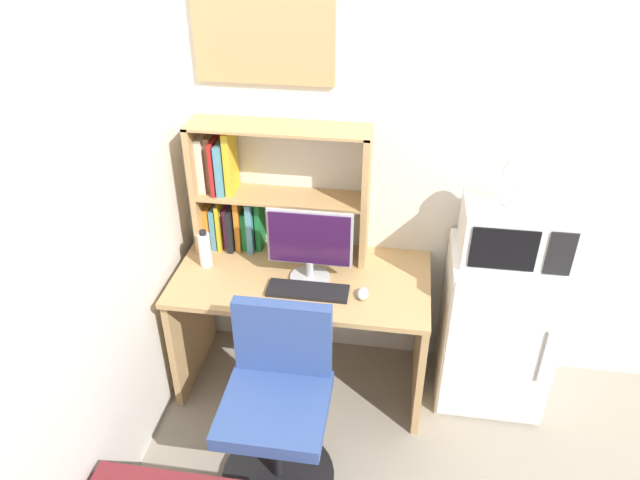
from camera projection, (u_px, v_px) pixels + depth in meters
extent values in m
cube|color=silver|center=(575.00, 162.00, 2.88)|extent=(6.40, 0.04, 2.60)
cube|color=tan|center=(302.00, 278.00, 3.05)|extent=(1.31, 0.67, 0.03)
cube|color=tan|center=(191.00, 321.00, 3.33)|extent=(0.04, 0.61, 0.70)
cube|color=tan|center=(420.00, 345.00, 3.17)|extent=(0.04, 0.61, 0.70)
cube|color=tan|center=(199.00, 186.00, 3.12)|extent=(0.03, 0.22, 0.72)
cube|color=tan|center=(366.00, 198.00, 3.01)|extent=(0.03, 0.22, 0.72)
cube|color=tan|center=(278.00, 127.00, 2.88)|extent=(0.91, 0.22, 0.01)
cube|color=tan|center=(281.00, 197.00, 3.08)|extent=(0.85, 0.22, 0.01)
cube|color=orange|center=(210.00, 224.00, 3.26)|extent=(0.03, 0.16, 0.24)
cube|color=teal|center=(217.00, 225.00, 3.25)|extent=(0.03, 0.16, 0.24)
cube|color=gold|center=(222.00, 223.00, 3.24)|extent=(0.02, 0.17, 0.27)
cube|color=purple|center=(228.00, 225.00, 3.26)|extent=(0.02, 0.13, 0.23)
cube|color=black|center=(233.00, 226.00, 3.23)|extent=(0.03, 0.18, 0.25)
cube|color=orange|center=(240.00, 222.00, 3.22)|extent=(0.03, 0.15, 0.30)
cube|color=#197233|center=(247.00, 228.00, 3.24)|extent=(0.03, 0.13, 0.22)
cube|color=teal|center=(252.00, 223.00, 3.21)|extent=(0.03, 0.17, 0.30)
cube|color=#197233|center=(260.00, 224.00, 3.22)|extent=(0.03, 0.13, 0.28)
cube|color=silver|center=(204.00, 163.00, 3.07)|extent=(0.04, 0.15, 0.29)
cube|color=brown|center=(211.00, 162.00, 3.06)|extent=(0.03, 0.13, 0.30)
cube|color=#B21E1E|center=(216.00, 165.00, 3.05)|extent=(0.02, 0.19, 0.29)
cube|color=teal|center=(223.00, 167.00, 3.05)|extent=(0.04, 0.18, 0.27)
cube|color=gold|center=(231.00, 161.00, 3.03)|extent=(0.03, 0.16, 0.33)
cylinder|color=#B7B7BC|center=(310.00, 277.00, 3.03)|extent=(0.20, 0.20, 0.02)
cylinder|color=#B7B7BC|center=(310.00, 269.00, 3.00)|extent=(0.04, 0.04, 0.09)
cube|color=#B7B7BC|center=(310.00, 238.00, 2.91)|extent=(0.43, 0.01, 0.30)
cube|color=#33143D|center=(310.00, 239.00, 2.90)|extent=(0.40, 0.02, 0.28)
cube|color=black|center=(308.00, 291.00, 2.92)|extent=(0.40, 0.13, 0.02)
ellipsoid|color=silver|center=(363.00, 293.00, 2.89)|extent=(0.06, 0.10, 0.04)
cylinder|color=silver|center=(205.00, 250.00, 3.08)|extent=(0.07, 0.07, 0.19)
cylinder|color=black|center=(203.00, 233.00, 3.03)|extent=(0.04, 0.04, 0.02)
cube|color=white|center=(495.00, 327.00, 3.14)|extent=(0.55, 0.46, 0.90)
cube|color=white|center=(500.00, 358.00, 2.94)|extent=(0.53, 0.01, 0.87)
cylinder|color=#B2B2B7|center=(543.00, 357.00, 2.88)|extent=(0.01, 0.01, 0.32)
cube|color=silver|center=(515.00, 231.00, 2.82)|extent=(0.50, 0.34, 0.28)
cube|color=black|center=(504.00, 250.00, 2.69)|extent=(0.30, 0.01, 0.21)
cube|color=black|center=(561.00, 254.00, 2.66)|extent=(0.12, 0.01, 0.22)
cylinder|color=silver|center=(515.00, 204.00, 2.75)|extent=(0.11, 0.11, 0.01)
cylinder|color=silver|center=(516.00, 195.00, 2.73)|extent=(0.02, 0.02, 0.08)
cylinder|color=silver|center=(522.00, 172.00, 2.65)|extent=(0.16, 0.03, 0.16)
cylinder|color=black|center=(278.00, 476.00, 2.86)|extent=(0.54, 0.54, 0.04)
cylinder|color=black|center=(277.00, 445.00, 2.74)|extent=(0.04, 0.04, 0.45)
cube|color=#334C8C|center=(275.00, 409.00, 2.62)|extent=(0.47, 0.47, 0.07)
cube|color=#334C8C|center=(283.00, 337.00, 2.67)|extent=(0.45, 0.06, 0.38)
cube|color=tan|center=(263.00, 36.00, 2.75)|extent=(0.68, 0.02, 0.45)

